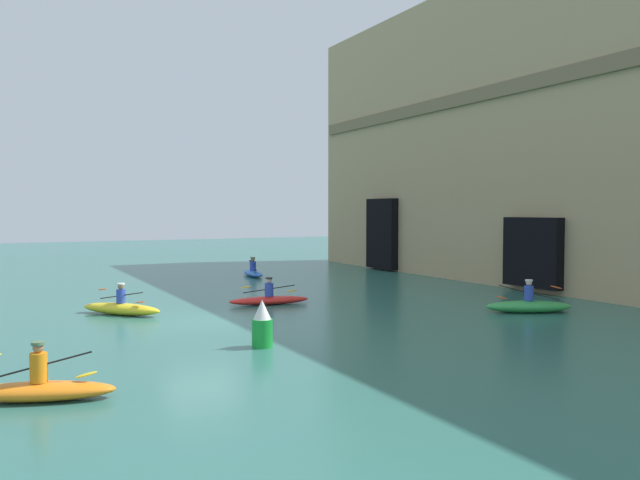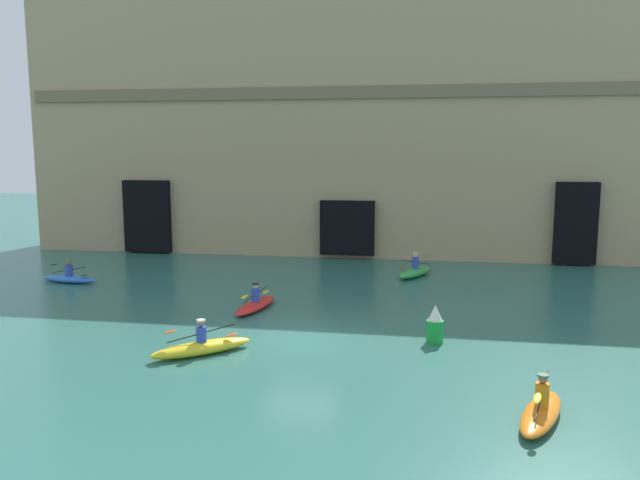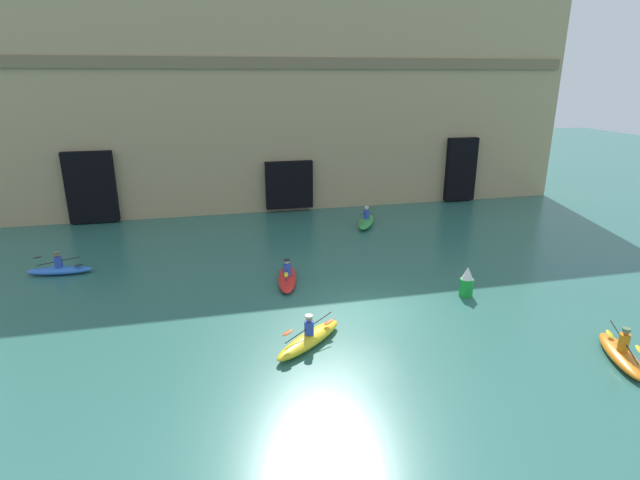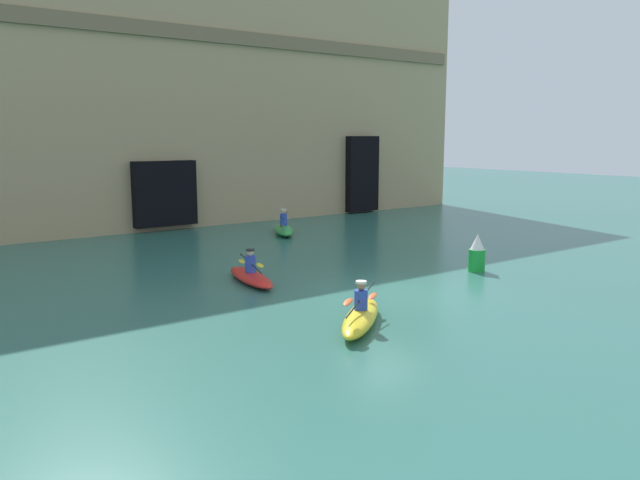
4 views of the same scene
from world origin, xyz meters
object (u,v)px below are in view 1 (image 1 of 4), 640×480
object	(u,v)px
kayak_red	(269,299)
kayak_orange	(39,389)
kayak_blue	(253,272)
marker_buoy	(262,325)
kayak_yellow	(121,308)
kayak_green	(529,306)

from	to	relation	value
kayak_red	kayak_orange	xyz separation A→B (m)	(9.44, -8.89, 0.02)
kayak_blue	marker_buoy	bearing A→B (deg)	-15.31
kayak_blue	kayak_red	distance (m)	10.68
kayak_blue	marker_buoy	xyz separation A→B (m)	(17.18, -6.54, 0.37)
kayak_yellow	kayak_green	xyz separation A→B (m)	(6.42, 13.21, 0.01)
kayak_red	kayak_orange	bearing A→B (deg)	-122.99
kayak_red	kayak_green	bearing A→B (deg)	-29.06
kayak_green	marker_buoy	size ratio (longest dim) A/B	2.44
kayak_red	kayak_orange	world-z (taller)	kayak_orange
kayak_red	marker_buoy	bearing A→B (deg)	-104.20
kayak_yellow	kayak_red	size ratio (longest dim) A/B	0.90
kayak_green	marker_buoy	xyz separation A→B (m)	(0.81, -10.79, 0.34)
kayak_red	kayak_blue	bearing A→B (deg)	82.07
kayak_yellow	kayak_orange	bearing A→B (deg)	-59.26
kayak_blue	kayak_yellow	size ratio (longest dim) A/B	0.99
kayak_blue	kayak_green	world-z (taller)	kayak_green
kayak_yellow	kayak_red	bearing A→B (deg)	47.36
kayak_blue	kayak_yellow	bearing A→B (deg)	-36.51
kayak_green	kayak_orange	bearing A→B (deg)	37.61
kayak_orange	marker_buoy	world-z (taller)	marker_buoy
kayak_blue	marker_buoy	size ratio (longest dim) A/B	2.26
kayak_yellow	kayak_green	size ratio (longest dim) A/B	0.93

